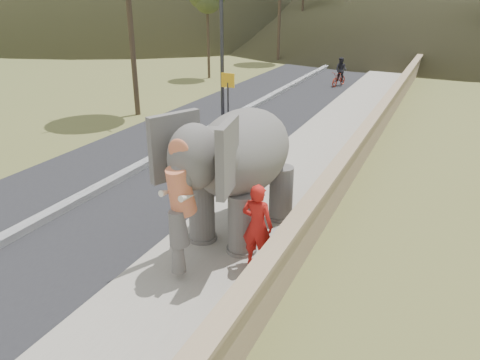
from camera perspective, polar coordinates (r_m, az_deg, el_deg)
name	(u,v)px	position (r m, az deg, el deg)	size (l,w,h in m)	color
road	(178,148)	(18.10, -7.53, 3.85)	(7.00, 120.00, 0.03)	black
median	(178,146)	(18.07, -7.55, 4.13)	(0.35, 120.00, 0.22)	black
walkway	(304,166)	(16.12, 7.80, 1.74)	(3.00, 120.00, 0.15)	#9E9687
parapet	(354,159)	(15.61, 13.68, 2.47)	(0.30, 120.00, 1.10)	tan
lamppost	(228,10)	(20.44, -1.46, 19.99)	(1.76, 0.36, 8.00)	#292A2D
signboard	(228,91)	(20.31, -1.47, 10.79)	(0.60, 0.08, 2.40)	#2D2D33
elephant_and_man	(243,170)	(11.02, 0.43, 1.24)	(2.66, 4.55, 3.14)	slate
motorcyclist	(340,75)	(30.68, 12.07, 12.38)	(0.98, 1.79, 1.79)	maroon
trees	(397,20)	(32.43, 18.63, 17.99)	(48.22, 42.29, 8.98)	#473828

